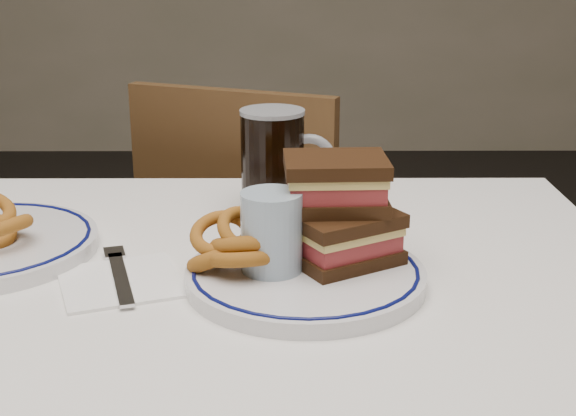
{
  "coord_description": "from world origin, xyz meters",
  "views": [
    {
      "loc": [
        0.2,
        -0.85,
        1.13
      ],
      "look_at": [
        0.2,
        0.04,
        0.83
      ],
      "focal_mm": 50.0,
      "sensor_mm": 36.0,
      "label": 1
    }
  ],
  "objects_px": {
    "chair_far": "(258,273)",
    "beer_mug": "(275,161)",
    "main_plate": "(305,275)",
    "reuben_sandwich": "(340,210)"
  },
  "relations": [
    {
      "from": "chair_far",
      "to": "main_plate",
      "type": "distance_m",
      "value": 0.73
    },
    {
      "from": "main_plate",
      "to": "reuben_sandwich",
      "type": "bearing_deg",
      "value": 38.86
    },
    {
      "from": "main_plate",
      "to": "beer_mug",
      "type": "distance_m",
      "value": 0.26
    },
    {
      "from": "main_plate",
      "to": "beer_mug",
      "type": "bearing_deg",
      "value": 98.47
    },
    {
      "from": "reuben_sandwich",
      "to": "beer_mug",
      "type": "bearing_deg",
      "value": 109.49
    },
    {
      "from": "main_plate",
      "to": "reuben_sandwich",
      "type": "relative_size",
      "value": 1.85
    },
    {
      "from": "chair_far",
      "to": "beer_mug",
      "type": "relative_size",
      "value": 5.74
    },
    {
      "from": "chair_far",
      "to": "main_plate",
      "type": "relative_size",
      "value": 3.16
    },
    {
      "from": "chair_far",
      "to": "beer_mug",
      "type": "bearing_deg",
      "value": -84.33
    },
    {
      "from": "chair_far",
      "to": "reuben_sandwich",
      "type": "height_order",
      "value": "reuben_sandwich"
    }
  ]
}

